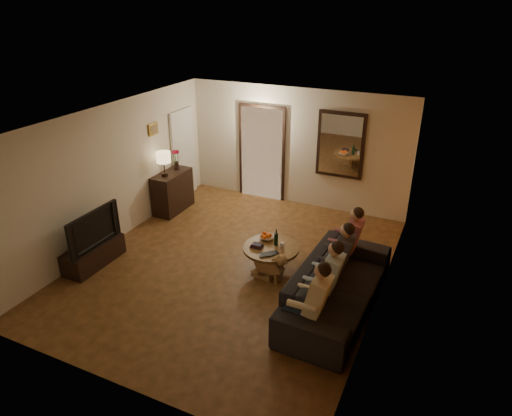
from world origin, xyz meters
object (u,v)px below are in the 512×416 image
at_px(person_d, 347,245).
at_px(bowl, 267,238).
at_px(dresser, 173,192).
at_px(table_lamp, 164,164).
at_px(coffee_table, 271,258).
at_px(dog, 269,265).
at_px(person_a, 312,307).
at_px(person_b, 326,283).
at_px(tv, 89,228).
at_px(sofa, 337,286).
at_px(laptop, 270,255).
at_px(person_c, 337,263).
at_px(wine_bottle, 276,237).
at_px(tv_stand, 94,254).

relative_size(person_d, bowl, 4.63).
bearing_deg(dresser, table_lamp, -90.00).
bearing_deg(coffee_table, table_lamp, 159.19).
bearing_deg(person_d, dog, -150.79).
xyz_separation_m(person_a, person_d, (0.00, 1.80, 0.00)).
height_order(person_b, coffee_table, person_b).
relative_size(tv, bowl, 4.46).
xyz_separation_m(sofa, laptop, (-1.21, 0.27, 0.08)).
distance_m(person_a, bowl, 2.18).
relative_size(sofa, bowl, 10.09).
height_order(table_lamp, bowl, table_lamp).
bearing_deg(coffee_table, bowl, 129.29).
xyz_separation_m(person_c, bowl, (-1.39, 0.47, -0.12)).
bearing_deg(bowl, wine_bottle, -27.55).
distance_m(sofa, person_b, 0.38).
distance_m(tv_stand, person_a, 4.15).
xyz_separation_m(person_b, coffee_table, (-1.21, 0.85, -0.38)).
relative_size(person_a, coffee_table, 1.25).
relative_size(person_a, bowl, 4.63).
relative_size(person_d, laptop, 3.65).
bearing_deg(laptop, dog, 110.57).
bearing_deg(tv_stand, person_b, 4.08).
xyz_separation_m(tv, sofa, (4.21, 0.59, -0.33)).
height_order(table_lamp, sofa, table_lamp).
height_order(coffee_table, bowl, bowl).
relative_size(person_a, wine_bottle, 3.87).
height_order(person_d, dog, person_d).
relative_size(bowl, wine_bottle, 0.84).
bearing_deg(person_c, dresser, 159.12).
distance_m(table_lamp, tv, 2.28).
bearing_deg(person_d, person_c, -90.00).
xyz_separation_m(tv, person_c, (4.11, 0.89, -0.11)).
relative_size(tv, person_a, 0.96).
height_order(coffee_table, laptop, laptop).
distance_m(person_b, coffee_table, 1.53).
bearing_deg(person_a, tv, 175.73).
xyz_separation_m(sofa, person_c, (-0.10, 0.30, 0.22)).
distance_m(bowl, wine_bottle, 0.29).
distance_m(tv_stand, sofa, 4.26).
bearing_deg(person_c, laptop, -178.30).
height_order(sofa, person_c, person_c).
xyz_separation_m(tv_stand, tv, (0.00, 0.00, 0.52)).
bearing_deg(tv_stand, sofa, 8.01).
height_order(coffee_table, wine_bottle, wine_bottle).
bearing_deg(person_b, coffee_table, 145.11).
bearing_deg(table_lamp, tv_stand, -90.00).
height_order(tv_stand, tv, tv).
bearing_deg(person_b, table_lamp, 154.65).
bearing_deg(person_b, sofa, 71.57).
bearing_deg(wine_bottle, dresser, 157.49).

